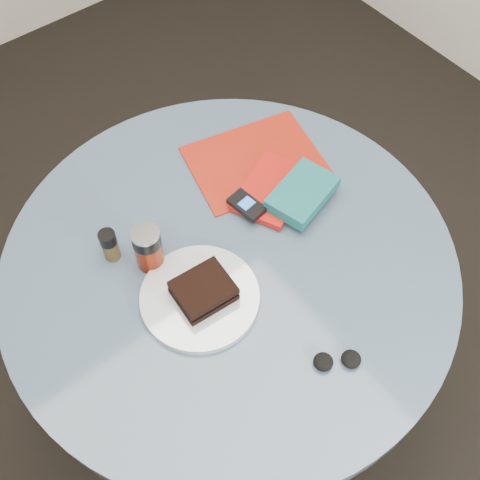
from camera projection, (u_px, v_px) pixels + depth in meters
ground at (233, 382)px, 1.94m from camera, size 4.00×4.00×0.00m
table at (230, 295)px, 1.45m from camera, size 1.00×1.00×0.75m
plate at (200, 297)px, 1.25m from camera, size 0.33×0.33×0.02m
sandwich at (204, 291)px, 1.23m from camera, size 0.12×0.11×0.04m
soda_can at (148, 248)px, 1.26m from camera, size 0.06×0.06×0.11m
pepper_grinder at (110, 245)px, 1.28m from camera, size 0.04×0.04×0.08m
magazine at (255, 161)px, 1.46m from camera, size 0.35×0.30×0.01m
red_book at (272, 189)px, 1.40m from camera, size 0.23×0.20×0.02m
novel at (302, 193)px, 1.37m from camera, size 0.18×0.14×0.03m
mp3_player at (247, 205)px, 1.36m from camera, size 0.06×0.09×0.02m
headphones at (337, 360)px, 1.17m from camera, size 0.10×0.08×0.02m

